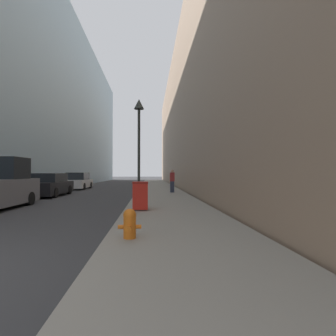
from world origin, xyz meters
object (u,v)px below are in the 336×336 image
fire_hydrant (130,223)px  pedestrian_on_sidewalk (172,181)px  trash_bin (140,195)px  lamppost (139,130)px  parked_sedan_far (78,182)px  parked_sedan_near (49,185)px

fire_hydrant → pedestrian_on_sidewalk: (2.08, 13.33, 0.51)m
fire_hydrant → pedestrian_on_sidewalk: size_ratio=0.39×
trash_bin → pedestrian_on_sidewalk: bearing=77.2°
trash_bin → lamppost: (-0.16, 2.40, 2.96)m
fire_hydrant → parked_sedan_far: (-6.44, 19.80, 0.26)m
lamppost → parked_sedan_near: 8.81m
parked_sedan_near → pedestrian_on_sidewalk: pedestrian_on_sidewalk is taller
lamppost → fire_hydrant: bearing=-89.3°
lamppost → pedestrian_on_sidewalk: lamppost is taller
fire_hydrant → lamppost: bearing=90.7°
parked_sedan_near → lamppost: bearing=-41.2°
trash_bin → parked_sedan_far: parked_sedan_far is taller
trash_bin → fire_hydrant: bearing=-91.0°
parked_sedan_near → pedestrian_on_sidewalk: 8.48m
trash_bin → pedestrian_on_sidewalk: pedestrian_on_sidewalk is taller
fire_hydrant → pedestrian_on_sidewalk: pedestrian_on_sidewalk is taller
lamppost → parked_sedan_near: lamppost is taller
fire_hydrant → lamppost: lamppost is taller
parked_sedan_far → parked_sedan_near: bearing=-89.2°
parked_sedan_near → pedestrian_on_sidewalk: bearing=6.6°
lamppost → pedestrian_on_sidewalk: size_ratio=2.99×
parked_sedan_near → parked_sedan_far: parked_sedan_far is taller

